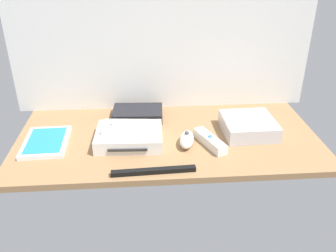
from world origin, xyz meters
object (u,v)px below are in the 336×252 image
Objects in this scene: network_router at (138,114)px; sensor_bar at (154,171)px; mini_computer at (248,126)px; remote_classic_pad at (126,127)px; remote_wand at (210,141)px; game_console at (129,137)px; game_case at (46,142)px; remote_nunchuk at (187,139)px.

sensor_bar is (4.35, -35.73, -1.00)cm from network_router.
mini_computer is 0.72× the size of sensor_bar.
mini_computer is 1.15× the size of remote_classic_pad.
remote_classic_pad reaches higher than network_router.
mini_computer is at bearing 4.47° from remote_wand.
remote_classic_pad is (-0.96, 0.55, 3.21)cm from game_console.
network_router is 1.24× the size of remote_wand.
remote_classic_pad is at bearing 111.50° from sensor_bar.
remote_nunchuk is (45.07, -4.00, 1.28)cm from game_case.
remote_classic_pad is at bearing -178.33° from remote_nunchuk.
game_console is at bearing -95.59° from network_router.
mini_computer is (40.13, 3.79, 0.44)cm from game_console.
remote_classic_pad is at bearing 152.61° from game_console.
network_router is 26.07cm from remote_nunchuk.
remote_classic_pad reaches higher than remote_wand.
game_case is (-26.77, 1.15, -1.44)cm from game_console.
remote_wand is 1.00× the size of remote_classic_pad.
network_router is (-37.36, 14.30, -0.94)cm from mini_computer.
remote_classic_pad reaches higher than remote_nunchuk.
game_console is at bearing -177.17° from remote_nunchuk.
network_router is 1.24× the size of remote_classic_pad.
remote_wand is (52.46, -4.65, 0.75)cm from game_case.
game_console is 0.90× the size of sensor_bar.
sensor_bar is at bearing -30.65° from game_case.
remote_classic_pad is at bearing -2.98° from game_case.
remote_classic_pad is (-26.65, 4.05, 3.90)cm from remote_wand.
sensor_bar is at bearing -79.93° from network_router.
mini_computer is at bearing 30.54° from sensor_bar.
remote_nunchuk reaches higher than network_router.
sensor_bar is at bearing -60.84° from remote_classic_pad.
remote_wand is 0.63× the size of sensor_bar.
game_console is at bearing -4.11° from game_case.
game_console is 25.93cm from remote_wand.
game_case is 1.04× the size of network_router.
mini_computer is at bearing 0.61° from game_case.
network_router is at bearing 159.05° from mini_computer.
remote_classic_pad reaches higher than sensor_bar.
game_console is at bearing 149.95° from remote_wand.
game_case is 1.29× the size of remote_classic_pad.
remote_nunchuk is (18.30, -2.85, -0.16)cm from game_console.
remote_nunchuk is 0.45× the size of sensor_bar.
network_router is at bearing 83.69° from game_console.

